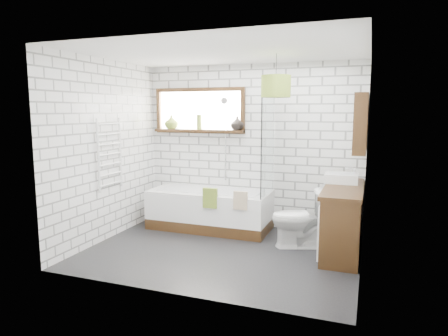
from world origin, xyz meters
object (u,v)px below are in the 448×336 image
(toilet, at_px, (301,219))
(pendant, at_px, (276,86))
(basin, at_px, (342,178))
(bathtub, at_px, (210,209))
(vanity, at_px, (343,219))

(toilet, relative_size, pendant, 2.10)
(basin, relative_size, toilet, 0.55)
(bathtub, distance_m, basin, 2.02)
(bathtub, relative_size, basin, 4.27)
(vanity, bearing_deg, toilet, -176.61)
(vanity, relative_size, pendant, 4.00)
(bathtub, relative_size, vanity, 1.24)
(bathtub, relative_size, toilet, 2.36)
(pendant, bearing_deg, basin, 32.58)
(basin, distance_m, pendant, 1.53)
(pendant, bearing_deg, vanity, 13.96)
(basin, bearing_deg, toilet, -145.35)
(bathtub, bearing_deg, toilet, -14.57)
(vanity, bearing_deg, pendant, -166.04)
(vanity, height_order, pendant, pendant)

